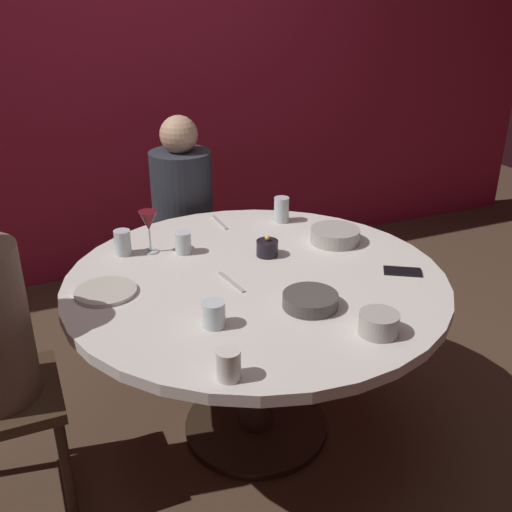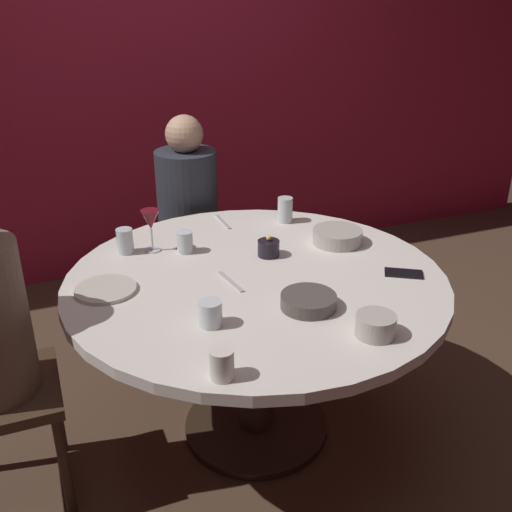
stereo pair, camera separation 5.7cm
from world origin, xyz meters
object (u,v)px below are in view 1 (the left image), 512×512
object	(u,v)px
dinner_plate	(106,291)
cup_center_front	(228,365)
bowl_serving_large	(310,300)
bowl_small_white	(379,323)
cup_by_left_diner	(123,243)
bowl_salad_center	(335,235)
candle_holder	(267,248)
wine_glass	(148,223)
dining_table	(256,307)
seated_diner_back	(183,202)
cup_by_right_diner	(183,243)
cup_near_candle	(282,210)
cup_far_edge	(214,314)
cell_phone	(402,271)

from	to	relation	value
dinner_plate	cup_center_front	bearing A→B (deg)	-70.76
bowl_serving_large	cup_center_front	size ratio (longest dim) A/B	2.10
bowl_serving_large	bowl_small_white	bearing A→B (deg)	-63.62
cup_by_left_diner	bowl_salad_center	bearing A→B (deg)	-15.24
candle_holder	wine_glass	world-z (taller)	wine_glass
bowl_salad_center	dining_table	bearing A→B (deg)	-159.89
seated_diner_back	cup_by_right_diner	size ratio (longest dim) A/B	12.81
dining_table	wine_glass	bearing A→B (deg)	130.06
wine_glass	dinner_plate	xyz separation A→B (m)	(-0.23, -0.28, -0.12)
dining_table	cup_by_left_diner	bearing A→B (deg)	136.83
seated_diner_back	cup_by_right_diner	xyz separation A→B (m)	(-0.19, -0.64, 0.06)
bowl_small_white	cup_by_left_diner	distance (m)	1.09
candle_holder	seated_diner_back	bearing A→B (deg)	98.09
bowl_small_white	cup_center_front	size ratio (longest dim) A/B	1.40
candle_holder	bowl_salad_center	xyz separation A→B (m)	(0.32, 0.01, -0.00)
candle_holder	cup_near_candle	world-z (taller)	cup_near_candle
bowl_small_white	cup_far_edge	distance (m)	0.52
cup_by_left_diner	cup_far_edge	distance (m)	0.68
seated_diner_back	dinner_plate	distance (m)	1.02
bowl_small_white	cup_by_left_diner	bearing A→B (deg)	123.59
candle_holder	bowl_salad_center	distance (m)	0.32
dining_table	cup_center_front	xyz separation A→B (m)	(-0.32, -0.55, 0.18)
bowl_salad_center	cup_by_right_diner	world-z (taller)	cup_by_right_diner
bowl_small_white	cup_center_front	world-z (taller)	cup_center_front
seated_diner_back	wine_glass	world-z (taller)	seated_diner_back
cell_phone	cup_near_candle	xyz separation A→B (m)	(-0.19, 0.66, 0.05)
cup_near_candle	wine_glass	bearing A→B (deg)	-171.38
seated_diner_back	candle_holder	size ratio (longest dim) A/B	13.08
cup_by_left_diner	cup_by_right_diner	bearing A→B (deg)	-20.37
bowl_serving_large	cup_near_candle	bearing A→B (deg)	71.34
cup_far_edge	cup_near_candle	bearing A→B (deg)	51.22
cup_near_candle	cup_by_right_diner	xyz separation A→B (m)	(-0.52, -0.16, -0.01)
dining_table	cup_far_edge	size ratio (longest dim) A/B	16.73
seated_diner_back	candle_holder	xyz separation A→B (m)	(0.11, -0.79, 0.05)
seated_diner_back	bowl_small_white	bearing A→B (deg)	7.38
dinner_plate	cup_near_candle	size ratio (longest dim) A/B	1.90
dining_table	cup_by_left_diner	distance (m)	0.60
wine_glass	cup_center_front	distance (m)	0.92
cup_by_right_diner	cup_center_front	size ratio (longest dim) A/B	1.00
bowl_small_white	cup_near_candle	xyz separation A→B (m)	(0.14, 0.98, 0.02)
cup_by_left_diner	cup_center_front	xyz separation A→B (m)	(0.09, -0.94, -0.01)
seated_diner_back	cup_near_candle	xyz separation A→B (m)	(0.33, -0.48, 0.07)
bowl_salad_center	cup_by_left_diner	xyz separation A→B (m)	(-0.85, 0.23, 0.02)
bowl_serving_large	candle_holder	bearing A→B (deg)	84.95
bowl_small_white	wine_glass	bearing A→B (deg)	119.31
wine_glass	cell_phone	bearing A→B (deg)	-34.28
dinner_plate	cup_by_right_diner	world-z (taller)	cup_by_right_diner
dining_table	wine_glass	distance (m)	0.55
wine_glass	cup_center_front	size ratio (longest dim) A/B	1.96
cup_center_front	candle_holder	bearing A→B (deg)	58.13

